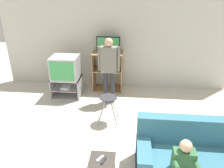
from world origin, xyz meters
name	(u,v)px	position (x,y,z in m)	size (l,w,h in m)	color
wall_back	(114,43)	(0.00, 4.22, 1.30)	(6.40, 0.06, 2.60)	beige
tv_stand	(67,87)	(-1.22, 3.42, 0.26)	(0.77, 0.60, 0.52)	#A8A8AD
television_main	(65,67)	(-1.22, 3.42, 0.81)	(0.69, 0.61, 0.59)	#B2B2B7
media_shelf	(108,71)	(-0.16, 3.90, 0.56)	(0.83, 0.50, 1.10)	#9E7A51
television_flat	(108,45)	(-0.14, 3.93, 1.30)	(0.64, 0.20, 0.44)	black
folding_stool	(108,101)	(0.04, 2.25, 0.51)	(0.45, 0.41, 0.62)	#99999E
snack_table	(102,163)	(0.13, 0.65, 0.35)	(0.39, 0.39, 0.40)	#38332D
remote_control_black	(104,161)	(0.15, 0.63, 0.41)	(0.04, 0.14, 0.02)	#232328
remote_control_white	(100,158)	(0.09, 0.68, 0.41)	(0.04, 0.14, 0.02)	silver
couch	(198,158)	(1.61, 0.96, 0.29)	(1.94, 0.81, 0.87)	teal
person_standing_adult	(109,65)	(-0.04, 3.14, 1.02)	(0.53, 0.20, 1.67)	#2D2D33
person_seated_child	(184,167)	(1.27, 0.48, 0.55)	(0.33, 0.43, 0.93)	#2D2D38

